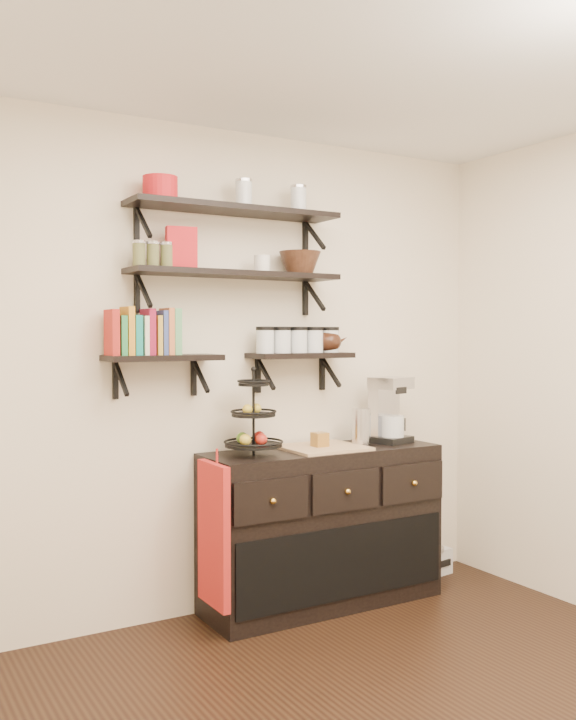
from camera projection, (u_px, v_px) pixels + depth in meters
The scene contains 20 objects.
ceiling at pixel (435, 17), 2.73m from camera, with size 3.50×3.50×0.02m, color white.
back_wall at pixel (225, 371), 4.29m from camera, with size 3.50×0.02×2.70m, color white.
shelf_top at pixel (235, 211), 4.15m from camera, with size 1.20×0.27×0.23m.
shelf_mid at pixel (235, 275), 4.16m from camera, with size 1.20×0.27×0.23m.
shelf_low_left at pixel (162, 359), 3.97m from camera, with size 0.60×0.25×0.23m.
shelf_low_right at pixel (300, 357), 4.40m from camera, with size 0.60×0.25×0.23m.
cookbooks at pixel (146, 333), 3.92m from camera, with size 0.36×0.15×0.26m.
glass_canisters at pixel (299, 342), 4.39m from camera, with size 0.54×0.10×0.13m.
sideboard at pixel (322, 526), 4.37m from camera, with size 1.40×0.50×0.92m.
fruit_stand at pixel (254, 426), 4.13m from camera, with size 0.31×0.31×0.46m.
candle at pixel (320, 439), 4.35m from camera, with size 0.08×0.08×0.08m, color #8D5E20.
coffee_maker at pixel (388, 411), 4.62m from camera, with size 0.26×0.26×0.40m.
thermal_carafe at pixel (361, 427), 4.47m from camera, with size 0.11×0.11×0.22m, color silver.
apron at pixel (214, 534), 3.91m from camera, with size 0.04×0.32×0.74m, color #B4131F.
radio at pixel (428, 561), 4.92m from camera, with size 0.33×0.23×0.18m.
recipe_box at pixel (181, 248), 3.99m from camera, with size 0.16×0.06×0.22m, color red.
walnut_bowl at pixel (300, 263), 4.36m from camera, with size 0.24×0.24×0.13m, color black, non-canonical shape.
ramekins at pixel (262, 264), 4.24m from camera, with size 0.09×0.09×0.10m, color white.
teapot at pixel (329, 340), 4.49m from camera, with size 0.20×0.15×0.15m, color black, non-canonical shape.
red_pot at pixel (160, 188), 3.92m from camera, with size 0.18×0.18×0.12m, color red.
Camera 1 is at (-1.86, -2.13, 1.56)m, focal length 38.00 mm.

